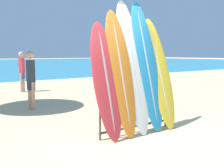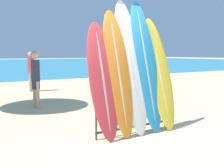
% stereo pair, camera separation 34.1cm
% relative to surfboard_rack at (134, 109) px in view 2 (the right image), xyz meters
% --- Properties ---
extents(ground_plane, '(160.00, 160.00, 0.00)m').
position_rel_surfboard_rack_xyz_m(ground_plane, '(-0.12, -0.25, -0.46)').
color(ground_plane, '#CCB789').
extents(surfboard_rack, '(1.69, 0.04, 0.85)m').
position_rel_surfboard_rack_xyz_m(surfboard_rack, '(0.00, 0.00, 0.00)').
color(surfboard_rack, '#47474C').
rests_on(surfboard_rack, ground_plane).
extents(surfboard_slot_0, '(0.54, 0.65, 2.11)m').
position_rel_surfboard_rack_xyz_m(surfboard_slot_0, '(-0.67, 0.03, 0.59)').
color(surfboard_slot_0, red).
rests_on(surfboard_slot_0, ground_plane).
extents(surfboard_slot_1, '(0.52, 0.73, 2.36)m').
position_rel_surfboard_rack_xyz_m(surfboard_slot_1, '(-0.33, 0.06, 0.72)').
color(surfboard_slot_1, orange).
rests_on(surfboard_slot_1, ground_plane).
extents(surfboard_slot_2, '(0.56, 0.80, 2.58)m').
position_rel_surfboard_rack_xyz_m(surfboard_slot_2, '(-0.01, 0.10, 0.83)').
color(surfboard_slot_2, silver).
rests_on(surfboard_slot_2, ground_plane).
extents(surfboard_slot_3, '(0.55, 0.80, 2.61)m').
position_rel_surfboard_rack_xyz_m(surfboard_slot_3, '(0.36, 0.10, 0.85)').
color(surfboard_slot_3, teal).
rests_on(surfboard_slot_3, ground_plane).
extents(surfboard_slot_4, '(0.56, 0.80, 2.28)m').
position_rel_surfboard_rack_xyz_m(surfboard_slot_4, '(0.69, 0.07, 0.68)').
color(surfboard_slot_4, yellow).
rests_on(surfboard_slot_4, ground_plane).
extents(person_near_water, '(0.27, 0.27, 1.60)m').
position_rel_surfboard_rack_xyz_m(person_near_water, '(-0.18, 6.76, 0.41)').
color(person_near_water, tan).
rests_on(person_near_water, ground_plane).
extents(person_mid_beach, '(0.21, 0.27, 1.60)m').
position_rel_surfboard_rack_xyz_m(person_mid_beach, '(-0.96, 3.29, 0.41)').
color(person_mid_beach, tan).
rests_on(person_mid_beach, ground_plane).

